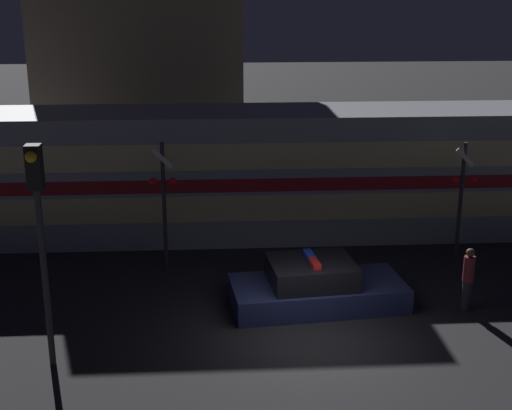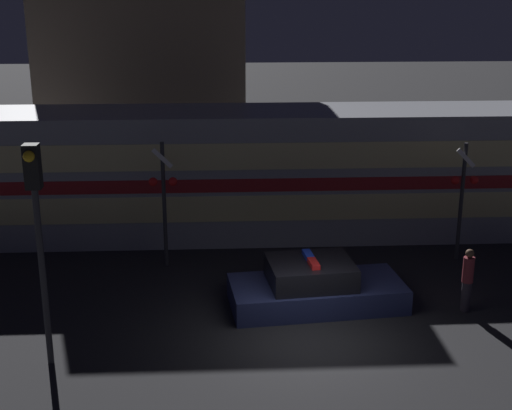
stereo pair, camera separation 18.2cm
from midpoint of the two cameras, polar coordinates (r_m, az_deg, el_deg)
name	(u,v)px [view 2 (the right image)]	position (r m, az deg, el deg)	size (l,w,h in m)	color
ground_plane	(310,344)	(16.45, 4.70, -11.00)	(120.00, 120.00, 0.00)	black
train	(208,174)	(22.70, -3.64, 2.53)	(22.25, 2.95, 4.03)	gray
police_car	(315,288)	(18.06, 5.03, -6.61)	(4.50, 2.38, 1.32)	navy
pedestrian	(467,280)	(18.35, 16.83, -5.73)	(0.27, 0.27, 1.63)	#2D2833
crossing_signal_near	(463,192)	(21.29, 16.44, 0.99)	(0.80, 0.31, 3.50)	#2D2D33
crossing_signal_far	(164,195)	(20.05, -7.13, 0.81)	(0.80, 0.31, 3.63)	#2D2D33
traffic_light_corner	(37,216)	(14.93, -16.78, -0.87)	(0.30, 0.46, 4.79)	#2D2D33
building_left	(143,44)	(30.03, -8.87, 12.57)	(8.21, 4.09, 10.83)	brown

